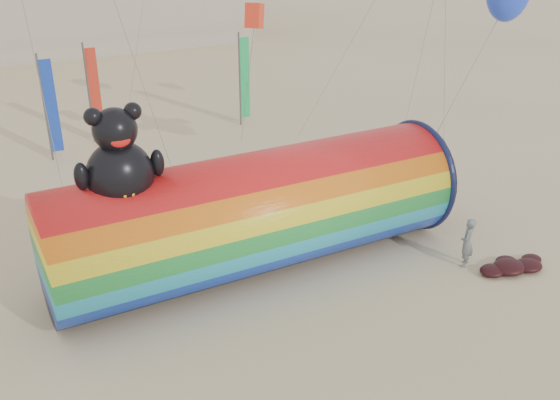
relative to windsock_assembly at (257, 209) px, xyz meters
name	(u,v)px	position (x,y,z in m)	size (l,w,h in m)	color
ground	(289,287)	(0.24, -1.77, -2.11)	(160.00, 160.00, 0.00)	#CCB58C
windsock_assembly	(257,209)	(0.00, 0.00, 0.00)	(13.81, 4.21, 6.37)	red
kite_handler	(467,243)	(6.24, -3.44, -1.23)	(0.65, 0.42, 1.77)	slate
fabric_bundle	(512,266)	(7.42, -4.47, -1.94)	(2.62, 1.35, 0.41)	#3A0A0C
festival_banners	(134,92)	(0.22, 14.55, 0.52)	(11.14, 1.78, 5.20)	#59595E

